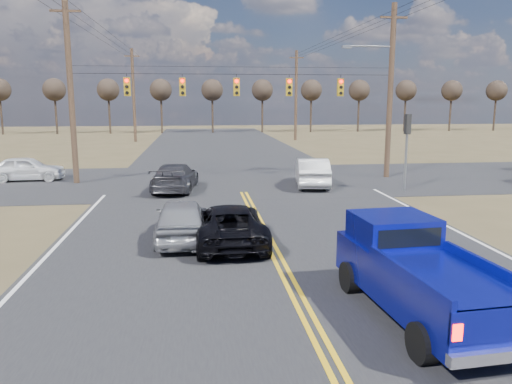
{
  "coord_description": "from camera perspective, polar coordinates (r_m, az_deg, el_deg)",
  "views": [
    {
      "loc": [
        -2.29,
        -10.5,
        4.62
      ],
      "look_at": [
        -0.31,
        6.13,
        1.5
      ],
      "focal_mm": 35.0,
      "sensor_mm": 36.0,
      "label": 1
    }
  ],
  "objects": [
    {
      "name": "ground",
      "position": [
        11.69,
        5.18,
        -12.76
      ],
      "size": [
        160.0,
        160.0,
        0.0
      ],
      "primitive_type": "plane",
      "color": "brown",
      "rests_on": "ground"
    },
    {
      "name": "cross_car_west",
      "position": [
        31.5,
        -24.76,
        2.44
      ],
      "size": [
        1.95,
        4.26,
        1.42
      ],
      "primitive_type": "imported",
      "rotation": [
        0.0,
        0.0,
        1.64
      ],
      "color": "white",
      "rests_on": "ground"
    },
    {
      "name": "silver_suv",
      "position": [
        16.66,
        -8.53,
        -3.13
      ],
      "size": [
        1.69,
        4.19,
        1.43
      ],
      "primitive_type": "imported",
      "rotation": [
        0.0,
        0.0,
        3.14
      ],
      "color": "gray",
      "rests_on": "ground"
    },
    {
      "name": "road_main",
      "position": [
        21.13,
        -0.41,
        -2.08
      ],
      "size": [
        14.0,
        120.0,
        0.02
      ],
      "primitive_type": "cube",
      "color": "#28282B",
      "rests_on": "ground"
    },
    {
      "name": "signal_gantry",
      "position": [
        28.43,
        -1.19,
        11.44
      ],
      "size": [
        19.6,
        4.83,
        10.0
      ],
      "color": "#473323",
      "rests_on": "ground"
    },
    {
      "name": "utility_poles",
      "position": [
        27.6,
        -2.08,
        11.8
      ],
      "size": [
        19.6,
        58.32,
        10.0
      ],
      "color": "#473323",
      "rests_on": "ground"
    },
    {
      "name": "treeline",
      "position": [
        37.54,
        -3.37,
        12.18
      ],
      "size": [
        87.0,
        117.8,
        7.4
      ],
      "color": "#33261C",
      "rests_on": "ground"
    },
    {
      "name": "white_car_queue",
      "position": [
        26.99,
        6.44,
        2.27
      ],
      "size": [
        2.32,
        4.84,
        1.53
      ],
      "primitive_type": "imported",
      "rotation": [
        0.0,
        0.0,
        2.99
      ],
      "color": "#B9B9B9",
      "rests_on": "ground"
    },
    {
      "name": "road_cross",
      "position": [
        28.96,
        -2.17,
        1.36
      ],
      "size": [
        120.0,
        12.0,
        0.02
      ],
      "primitive_type": "cube",
      "color": "#28282B",
      "rests_on": "ground"
    },
    {
      "name": "black_suv",
      "position": [
        16.12,
        -3.07,
        -3.7
      ],
      "size": [
        2.24,
        4.75,
        1.31
      ],
      "primitive_type": "imported",
      "rotation": [
        0.0,
        0.0,
        3.15
      ],
      "color": "black",
      "rests_on": "ground"
    },
    {
      "name": "dgrey_car_queue",
      "position": [
        25.86,
        -9.23,
        1.7
      ],
      "size": [
        2.54,
        5.05,
        1.41
      ],
      "primitive_type": "imported",
      "rotation": [
        0.0,
        0.0,
        3.02
      ],
      "color": "#37373C",
      "rests_on": "ground"
    },
    {
      "name": "pickup_truck",
      "position": [
        11.37,
        17.93,
        -8.81
      ],
      "size": [
        2.41,
        5.35,
        1.96
      ],
      "rotation": [
        0.0,
        0.0,
        0.08
      ],
      "color": "black",
      "rests_on": "ground"
    }
  ]
}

